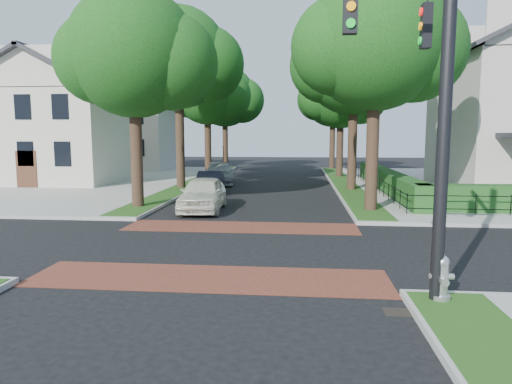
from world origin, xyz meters
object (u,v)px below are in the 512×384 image
traffic_signal (433,78)px  parked_car_rear (219,174)px  fire_hydrant (442,278)px  parked_car_middle (210,182)px  parked_car_front (203,194)px

traffic_signal → parked_car_rear: (-8.49, 22.99, -3.95)m
traffic_signal → fire_hydrant: (0.31, -0.19, -4.09)m
traffic_signal → fire_hydrant: traffic_signal is taller
parked_car_middle → parked_car_rear: parked_car_rear is taller
traffic_signal → parked_car_front: size_ratio=1.69×
parked_car_front → parked_car_rear: parked_car_front is taller
parked_car_middle → fire_hydrant: 19.88m
traffic_signal → parked_car_rear: 24.82m
parked_car_middle → parked_car_rear: size_ratio=0.79×
traffic_signal → parked_car_middle: bearing=114.6°
parked_car_front → parked_car_middle: size_ratio=1.15×
parked_car_front → parked_car_middle: bearing=95.4°
parked_car_front → fire_hydrant: size_ratio=4.82×
parked_car_front → traffic_signal: bearing=-60.6°
parked_car_rear → fire_hydrant: size_ratio=5.29×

